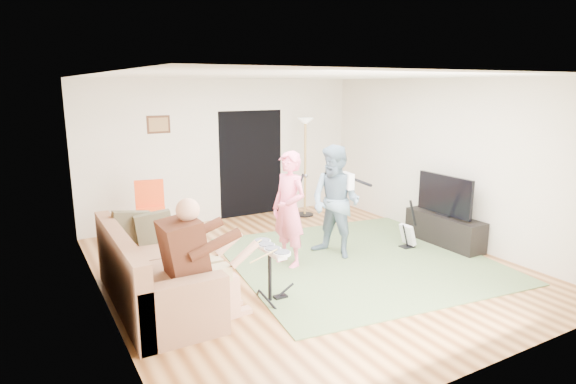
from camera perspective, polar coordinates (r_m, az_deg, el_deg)
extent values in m
plane|color=brown|center=(7.09, 2.25, -8.82)|extent=(6.00, 6.00, 0.00)
plane|color=white|center=(6.60, 2.46, 13.55)|extent=(6.00, 6.00, 0.00)
plane|color=brown|center=(5.93, -21.84, 1.59)|extent=(0.00, 2.05, 2.05)
plane|color=black|center=(9.62, -4.39, 3.36)|extent=(2.10, 0.00, 2.10)
cube|color=#3F2314|center=(8.90, -15.10, 7.73)|extent=(0.42, 0.03, 0.32)
cube|color=#546B41|center=(7.41, 8.39, -7.91)|extent=(4.08, 4.03, 0.02)
cube|color=#94674A|center=(6.12, -15.27, -10.55)|extent=(0.94, 1.87, 0.46)
cube|color=#94674A|center=(5.96, -19.14, -9.00)|extent=(0.18, 2.31, 0.94)
cube|color=#94674A|center=(7.04, -17.52, -6.73)|extent=(0.94, 0.22, 0.66)
cube|color=#94674A|center=(5.15, -12.26, -13.70)|extent=(0.94, 0.22, 0.66)
cube|color=#482214|center=(5.35, -12.29, -6.70)|extent=(0.39, 0.51, 0.65)
sphere|color=tan|center=(5.24, -11.80, -2.10)|extent=(0.26, 0.26, 0.26)
cylinder|color=black|center=(5.90, -2.17, -9.81)|extent=(0.05, 0.05, 0.64)
cube|color=silver|center=(5.79, -2.19, -6.97)|extent=(0.12, 0.64, 0.04)
imported|color=pink|center=(6.90, 0.13, -2.08)|extent=(0.52, 0.68, 1.68)
imported|color=slate|center=(7.30, 5.66, -1.18)|extent=(0.91, 1.02, 1.72)
cube|color=black|center=(8.09, 13.91, -6.34)|extent=(0.22, 0.18, 0.03)
cube|color=silver|center=(8.02, 13.99, -4.91)|extent=(0.17, 0.26, 0.34)
cylinder|color=black|center=(7.99, 14.58, -2.44)|extent=(0.18, 0.04, 0.44)
cylinder|color=black|center=(9.77, 2.00, -2.68)|extent=(0.35, 0.35, 0.03)
cylinder|color=#AE874A|center=(9.56, 2.04, 2.71)|extent=(0.05, 0.05, 1.85)
cone|color=white|center=(9.45, 2.09, 8.37)|extent=(0.31, 0.31, 0.12)
cube|color=beige|center=(7.88, -15.84, -3.24)|extent=(0.55, 0.55, 0.04)
cube|color=#F44D19|center=(7.99, -16.37, -0.32)|extent=(0.46, 0.17, 0.47)
cube|color=black|center=(8.36, 18.03, -4.28)|extent=(0.40, 1.40, 0.50)
cube|color=black|center=(8.18, 18.07, -0.31)|extent=(0.06, 1.08, 0.64)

